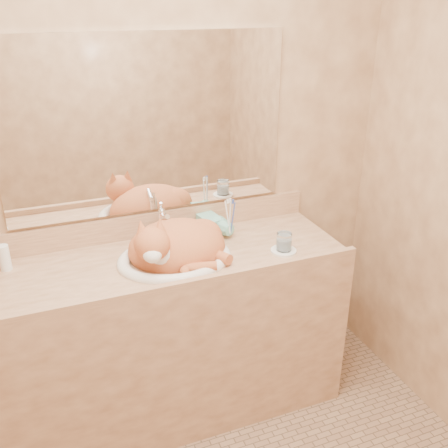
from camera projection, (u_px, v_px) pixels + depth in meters
name	position (u px, v px, depth m)	size (l,w,h in m)	color
wall_back	(149.00, 156.00, 2.30)	(2.40, 0.02, 2.50)	#8E6240
vanity_counter	(173.00, 336.00, 2.41)	(1.60, 0.55, 0.85)	#8F5E40
mirror	(148.00, 126.00, 2.23)	(1.30, 0.02, 0.80)	white
sink_basin	(174.00, 244.00, 2.19)	(0.50, 0.42, 0.16)	white
faucet	(162.00, 224.00, 2.35)	(0.05, 0.13, 0.18)	white
cat	(175.00, 243.00, 2.20)	(0.44, 0.36, 0.24)	#B35029
soap_dispenser	(217.00, 219.00, 2.38)	(0.09, 0.09, 0.20)	#73B9A4
toothbrush_cup	(230.00, 231.00, 2.39)	(0.10, 0.10, 0.09)	#73B9A4
toothbrushes	(230.00, 216.00, 2.35)	(0.03, 0.03, 0.21)	white
saucer	(284.00, 251.00, 2.29)	(0.12, 0.12, 0.01)	white
water_glass	(284.00, 242.00, 2.27)	(0.07, 0.07, 0.08)	white
lotion_bottle	(4.00, 258.00, 2.12)	(0.05, 0.05, 0.11)	white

